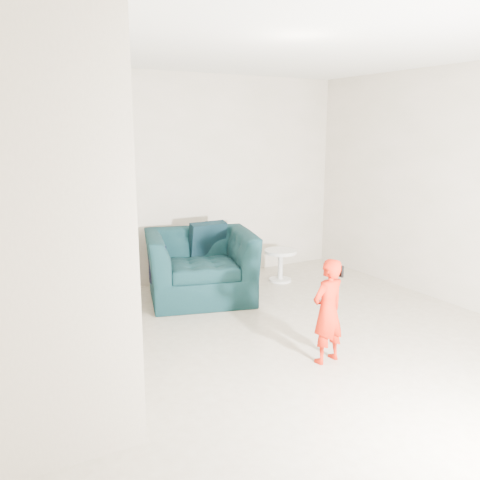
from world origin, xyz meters
name	(u,v)px	position (x,y,z in m)	size (l,w,h in m)	color
floor	(292,362)	(0.00, 0.00, 0.00)	(5.50, 5.50, 0.00)	gray
ceiling	(300,35)	(0.00, 0.00, 2.70)	(5.50, 5.50, 0.00)	silver
back_wall	(171,181)	(0.00, 2.75, 1.35)	(5.00, 5.00, 0.00)	#A19A83
armchair	(200,266)	(0.03, 1.96, 0.40)	(1.24, 1.09, 0.81)	black
toddler	(328,311)	(0.27, -0.13, 0.46)	(0.34, 0.22, 0.93)	#A00A05
side_table	(280,260)	(1.26, 2.07, 0.29)	(0.43, 0.43, 0.43)	silver
staircase	(31,274)	(-2.00, 0.55, 0.95)	(1.02, 3.03, 3.62)	#ADA089
cushion	(207,240)	(0.27, 2.24, 0.64)	(0.46, 0.13, 0.44)	black
throw	(157,265)	(-0.54, 1.87, 0.51)	(0.05, 0.47, 0.52)	black
phone	(341,271)	(0.39, -0.15, 0.81)	(0.02, 0.05, 0.10)	black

